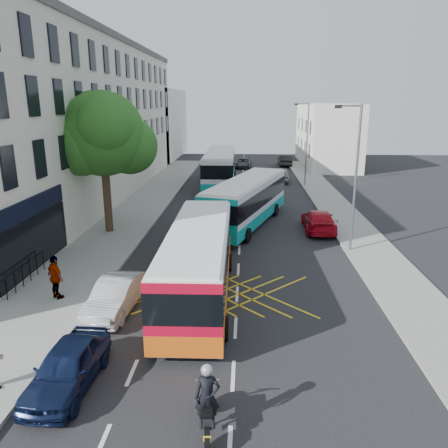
# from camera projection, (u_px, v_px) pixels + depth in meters

# --- Properties ---
(ground) EXTENTS (120.00, 120.00, 0.00)m
(ground) POSITION_uv_depth(u_px,v_px,m) (233.00, 376.00, 13.63)
(ground) COLOR black
(ground) RESTS_ON ground
(pavement_left) EXTENTS (5.00, 70.00, 0.15)m
(pavement_left) POSITION_uv_depth(u_px,v_px,m) (110.00, 232.00, 28.44)
(pavement_left) COLOR gray
(pavement_left) RESTS_ON ground
(pavement_right) EXTENTS (3.00, 70.00, 0.15)m
(pavement_right) POSITION_uv_depth(u_px,v_px,m) (358.00, 235.00, 27.67)
(pavement_right) COLOR gray
(pavement_right) RESTS_ON ground
(terrace_main) EXTENTS (8.30, 45.00, 13.50)m
(terrace_main) POSITION_uv_depth(u_px,v_px,m) (73.00, 120.00, 36.02)
(terrace_main) COLOR beige
(terrace_main) RESTS_ON ground
(terrace_far) EXTENTS (8.00, 20.00, 10.00)m
(terrace_far) POSITION_uv_depth(u_px,v_px,m) (151.00, 124.00, 65.83)
(terrace_far) COLOR silver
(terrace_far) RESTS_ON ground
(building_right) EXTENTS (6.00, 18.00, 8.00)m
(building_right) POSITION_uv_depth(u_px,v_px,m) (326.00, 135.00, 58.17)
(building_right) COLOR silver
(building_right) RESTS_ON ground
(street_tree) EXTENTS (6.30, 5.70, 8.80)m
(street_tree) POSITION_uv_depth(u_px,v_px,m) (102.00, 135.00, 26.72)
(street_tree) COLOR #382619
(street_tree) RESTS_ON pavement_left
(lamp_near) EXTENTS (1.45, 0.15, 8.00)m
(lamp_near) POSITION_uv_depth(u_px,v_px,m) (354.00, 171.00, 23.62)
(lamp_near) COLOR slate
(lamp_near) RESTS_ON pavement_right
(lamp_far) EXTENTS (1.45, 0.15, 8.00)m
(lamp_far) POSITION_uv_depth(u_px,v_px,m) (306.00, 140.00, 42.85)
(lamp_far) COLOR slate
(lamp_far) RESTS_ON pavement_right
(railings) EXTENTS (0.08, 5.60, 1.14)m
(railings) POSITION_uv_depth(u_px,v_px,m) (14.00, 281.00, 18.99)
(railings) COLOR black
(railings) RESTS_ON pavement_left
(bus_near) EXTENTS (2.87, 11.02, 3.09)m
(bus_near) POSITION_uv_depth(u_px,v_px,m) (199.00, 261.00, 18.82)
(bus_near) COLOR silver
(bus_near) RESTS_ON ground
(bus_mid) EXTENTS (5.99, 11.58, 3.18)m
(bus_mid) POSITION_uv_depth(u_px,v_px,m) (246.00, 201.00, 29.85)
(bus_mid) COLOR silver
(bus_mid) RESTS_ON ground
(bus_far) EXTENTS (3.23, 12.42, 3.48)m
(bus_far) POSITION_uv_depth(u_px,v_px,m) (220.00, 168.00, 44.03)
(bus_far) COLOR silver
(bus_far) RESTS_ON ground
(motorbike) EXTENTS (0.70, 2.23, 1.97)m
(motorbike) POSITION_uv_depth(u_px,v_px,m) (207.00, 400.00, 11.10)
(motorbike) COLOR black
(motorbike) RESTS_ON ground
(parked_car_blue) EXTENTS (1.73, 3.99, 1.34)m
(parked_car_blue) POSITION_uv_depth(u_px,v_px,m) (68.00, 367.00, 12.94)
(parked_car_blue) COLOR #0D1635
(parked_car_blue) RESTS_ON ground
(parked_car_silver) EXTENTS (1.72, 4.19, 1.35)m
(parked_car_silver) POSITION_uv_depth(u_px,v_px,m) (115.00, 296.00, 17.63)
(parked_car_silver) COLOR #9D9FA4
(parked_car_silver) RESTS_ON ground
(red_hatchback) EXTENTS (2.08, 4.84, 1.39)m
(red_hatchback) POSITION_uv_depth(u_px,v_px,m) (319.00, 220.00, 28.78)
(red_hatchback) COLOR #AE0716
(red_hatchback) RESTS_ON ground
(distant_car_grey) EXTENTS (2.21, 4.44, 1.21)m
(distant_car_grey) POSITION_uv_depth(u_px,v_px,m) (243.00, 163.00, 56.41)
(distant_car_grey) COLOR #3A3D41
(distant_car_grey) RESTS_ON ground
(distant_car_silver) EXTENTS (2.11, 4.54, 1.50)m
(distant_car_silver) POSITION_uv_depth(u_px,v_px,m) (281.00, 175.00, 46.56)
(distant_car_silver) COLOR #94959B
(distant_car_silver) RESTS_ON ground
(distant_car_dark) EXTENTS (1.59, 4.49, 1.48)m
(distant_car_dark) POSITION_uv_depth(u_px,v_px,m) (285.00, 160.00, 57.94)
(distant_car_dark) COLOR black
(distant_car_dark) RESTS_ON ground
(pedestrian_far) EXTENTS (1.17, 1.07, 1.92)m
(pedestrian_far) POSITION_uv_depth(u_px,v_px,m) (56.00, 277.00, 18.40)
(pedestrian_far) COLOR gray
(pedestrian_far) RESTS_ON pavement_left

